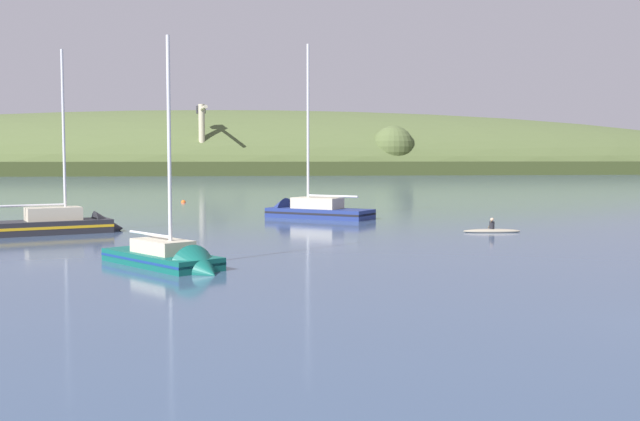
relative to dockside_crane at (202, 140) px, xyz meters
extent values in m
cube|color=#35401E|center=(-1.47, 15.09, -7.93)|extent=(488.72, 106.92, 3.65)
ellipsoid|color=#4C5B33|center=(19.99, 38.98, -9.75)|extent=(393.54, 120.01, 41.26)
sphere|color=#4C5B33|center=(56.07, -1.42, -1.74)|extent=(12.46, 12.46, 12.46)
cube|color=#4C4C51|center=(-0.02, 0.34, -8.75)|extent=(4.13, 4.13, 2.00)
cylinder|color=#BCB293|center=(-0.02, 0.34, 1.20)|extent=(1.79, 1.79, 17.90)
cylinder|color=#BCB293|center=(0.24, -4.74, 8.71)|extent=(1.62, 12.75, 0.98)
cube|color=#333338|center=(-0.13, 2.62, 8.71)|extent=(2.60, 2.16, 2.15)
cube|color=#232328|center=(-17.95, -169.64, -9.61)|extent=(7.57, 4.53, 1.37)
cone|color=#232328|center=(-14.54, -168.54, -9.61)|extent=(2.43, 2.78, 2.35)
cube|color=gold|center=(-17.95, -169.64, -9.30)|extent=(7.58, 4.55, 0.17)
cube|color=#BCB299|center=(-17.78, -169.58, -8.52)|extent=(3.58, 2.57, 0.80)
cylinder|color=silver|center=(-17.10, -169.36, -3.67)|extent=(0.17, 0.17, 10.50)
cylinder|color=silver|center=(-18.89, -169.94, -7.97)|extent=(3.62, 1.29, 0.14)
cube|color=#0F564C|center=(-11.28, -185.15, -9.73)|extent=(5.31, 6.81, 1.07)
cone|color=#0F564C|center=(-9.60, -187.97, -9.73)|extent=(2.71, 2.53, 2.18)
cube|color=navy|center=(-11.28, -185.15, -9.45)|extent=(5.33, 6.82, 0.11)
cube|color=#BCB299|center=(-11.20, -185.29, -8.91)|extent=(2.84, 3.33, 0.59)
cylinder|color=silver|center=(-10.86, -185.86, -4.57)|extent=(0.16, 0.16, 9.26)
cylinder|color=silver|center=(-11.74, -184.38, -8.46)|extent=(1.87, 3.03, 0.13)
cube|color=navy|center=(0.77, -161.07, -9.65)|extent=(8.13, 7.67, 1.31)
cone|color=navy|center=(-2.34, -158.31, -9.65)|extent=(3.39, 3.45, 2.78)
cube|color=black|center=(0.77, -161.07, -9.34)|extent=(8.15, 7.70, 0.15)
cube|color=#BCB299|center=(0.61, -160.93, -8.58)|extent=(4.10, 3.95, 0.84)
cylinder|color=silver|center=(-0.01, -160.38, -2.65)|extent=(0.20, 0.20, 12.71)
cylinder|color=silver|center=(1.62, -161.83, -8.01)|extent=(3.37, 3.01, 0.16)
ellipsoid|color=gray|center=(9.11, -174.30, -9.68)|extent=(3.71, 1.32, 0.30)
cylinder|color=black|center=(9.11, -174.30, -9.35)|extent=(0.37, 0.37, 0.55)
sphere|color=tan|center=(9.11, -174.30, -8.95)|extent=(0.22, 0.22, 0.22)
cylinder|color=olive|center=(9.07, -173.96, -9.42)|extent=(0.24, 1.24, 0.89)
sphere|color=#EA5B19|center=(-9.03, -137.61, -9.75)|extent=(0.50, 0.50, 0.50)
cylinder|color=black|center=(-9.03, -137.61, -9.46)|extent=(0.04, 0.04, 0.08)
camera|label=1|loc=(-11.16, -218.73, -5.09)|focal=42.70mm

